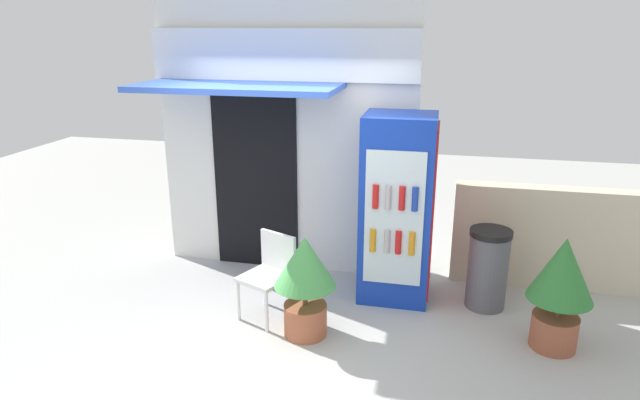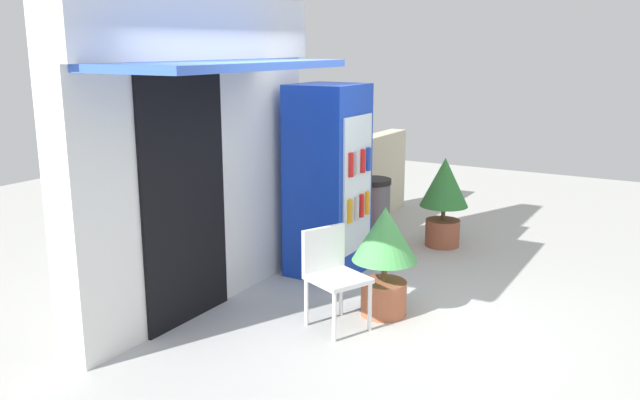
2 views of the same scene
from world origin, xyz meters
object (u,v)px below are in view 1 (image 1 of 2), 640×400
at_px(plastic_chair, 271,270).
at_px(potted_plant_near_shop, 305,276).
at_px(potted_plant_curbside, 561,283).
at_px(drink_cooler, 398,209).
at_px(trash_bin, 488,268).

xyz_separation_m(plastic_chair, potted_plant_near_shop, (0.43, -0.29, 0.11)).
distance_m(plastic_chair, potted_plant_near_shop, 0.53).
bearing_deg(potted_plant_curbside, potted_plant_near_shop, -173.01).
bearing_deg(potted_plant_near_shop, drink_cooler, 52.96).
relative_size(potted_plant_near_shop, potted_plant_curbside, 0.93).
relative_size(drink_cooler, trash_bin, 2.33).
bearing_deg(plastic_chair, potted_plant_curbside, -0.25).
bearing_deg(potted_plant_near_shop, plastic_chair, 145.84).
distance_m(drink_cooler, plastic_chair, 1.46).
relative_size(drink_cooler, plastic_chair, 2.34).
bearing_deg(potted_plant_curbside, plastic_chair, 179.75).
distance_m(potted_plant_near_shop, trash_bin, 1.96).
distance_m(potted_plant_near_shop, potted_plant_curbside, 2.28).
relative_size(potted_plant_near_shop, trash_bin, 1.17).
relative_size(potted_plant_curbside, trash_bin, 1.26).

